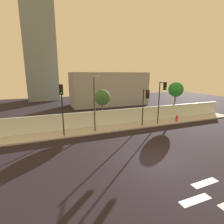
% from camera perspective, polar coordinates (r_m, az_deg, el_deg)
% --- Properties ---
extents(ground_plane, '(80.00, 80.00, 0.00)m').
position_cam_1_polar(ground_plane, '(13.47, 14.44, -15.34)').
color(ground_plane, black).
extents(sidewalk, '(36.00, 2.40, 0.15)m').
position_cam_1_polar(sidewalk, '(20.09, 0.62, -5.28)').
color(sidewalk, '#B2B2B2').
rests_on(sidewalk, ground).
extents(perimeter_wall, '(36.00, 0.18, 1.80)m').
position_cam_1_polar(perimeter_wall, '(20.98, -0.71, -1.74)').
color(perimeter_wall, silver).
rests_on(perimeter_wall, sidewalk).
extents(crosswalk_marking, '(3.46, 3.03, 0.01)m').
position_cam_1_polar(crosswalk_marking, '(11.16, 32.10, -23.34)').
color(crosswalk_marking, silver).
rests_on(crosswalk_marking, ground).
extents(traffic_light_left, '(0.61, 1.68, 4.40)m').
position_cam_1_polar(traffic_light_left, '(19.54, 11.01, 3.96)').
color(traffic_light_left, black).
rests_on(traffic_light_left, sidewalk).
extents(traffic_light_center, '(0.37, 1.63, 5.16)m').
position_cam_1_polar(traffic_light_center, '(16.58, -16.30, 3.99)').
color(traffic_light_center, black).
rests_on(traffic_light_center, sidewalk).
extents(traffic_light_right, '(0.35, 1.17, 5.17)m').
position_cam_1_polar(traffic_light_right, '(21.14, 16.22, 5.68)').
color(traffic_light_right, black).
rests_on(traffic_light_right, sidewalk).
extents(street_lamp_curbside, '(0.73, 2.37, 6.02)m').
position_cam_1_polar(street_lamp_curbside, '(17.72, -5.77, 4.68)').
color(street_lamp_curbside, '#4C4C51').
rests_on(street_lamp_curbside, sidewalk).
extents(fire_hydrant, '(0.44, 0.26, 0.81)m').
position_cam_1_polar(fire_hydrant, '(23.98, 20.65, -1.90)').
color(fire_hydrant, red).
rests_on(fire_hydrant, sidewalk).
extents(roadside_tree_leftmost, '(1.95, 1.95, 4.39)m').
position_cam_1_polar(roadside_tree_leftmost, '(21.06, -3.23, 4.80)').
color(roadside_tree_leftmost, brown).
rests_on(roadside_tree_leftmost, ground).
extents(roadside_tree_midleft, '(2.14, 2.14, 5.08)m').
position_cam_1_polar(roadside_tree_midleft, '(26.72, 20.38, 6.93)').
color(roadside_tree_midleft, brown).
rests_on(roadside_tree_midleft, ground).
extents(low_building_distant, '(15.25, 6.00, 6.52)m').
position_cam_1_polar(low_building_distant, '(35.38, -1.01, 7.70)').
color(low_building_distant, '#949494').
rests_on(low_building_distant, ground).
extents(tower_on_skyline, '(6.93, 5.00, 22.08)m').
position_cam_1_polar(tower_on_skyline, '(45.26, -22.55, 17.69)').
color(tower_on_skyline, gray).
rests_on(tower_on_skyline, ground).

